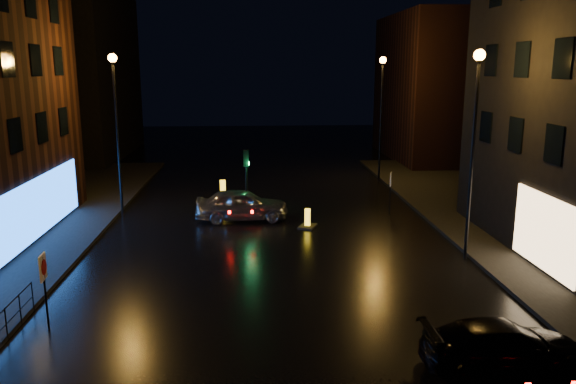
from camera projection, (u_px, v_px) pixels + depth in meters
The scene contains 13 objects.
ground at pixel (284, 332), 16.72m from camera, with size 120.00×120.00×0.00m, color black.
building_far_left at pixel (75, 75), 48.27m from camera, with size 8.00×16.00×14.00m, color black.
building_far_right at pixel (439, 88), 47.51m from camera, with size 8.00×14.00×12.00m, color black.
street_lamp_lfar at pixel (116, 110), 28.65m from camera, with size 0.44×0.44×8.37m.
street_lamp_rnear at pixel (475, 123), 21.84m from camera, with size 0.44×0.44×8.37m.
street_lamp_rfar at pixel (381, 100), 37.42m from camera, with size 0.44×0.44×8.37m.
traffic_signal at pixel (247, 204), 30.16m from camera, with size 1.40×2.40×3.45m.
silver_hatchback at pixel (242, 205), 28.81m from camera, with size 1.90×4.72×1.61m, color #B4B5BC.
dark_sedan at pixel (504, 346), 14.59m from camera, with size 1.76×4.32×1.25m, color black.
bollard_near at pixel (307, 223), 27.57m from camera, with size 1.07×1.26×0.94m.
bollard_far at pixel (223, 195), 33.26m from camera, with size 1.07×1.46×1.19m.
road_sign_left at pixel (44, 274), 16.46m from camera, with size 0.10×0.58×2.37m.
road_sign_right at pixel (391, 183), 29.96m from camera, with size 0.22×0.52×2.22m.
Camera 1 is at (-0.87, -15.38, 7.72)m, focal length 35.00 mm.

